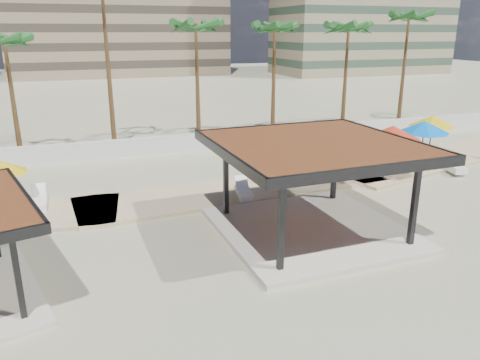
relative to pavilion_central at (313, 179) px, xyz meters
The scene contains 15 objects.
ground 4.05m from the pavilion_central, 158.28° to the right, with size 200.00×200.00×0.00m, color tan.
promenade 6.89m from the pavilion_central, 99.80° to the left, with size 44.45×7.97×0.24m.
boundary_wall 15.18m from the pavilion_central, 101.90° to the left, with size 56.00×0.30×1.20m, color silver.
pavilion_central is the anchor object (origin of this frame).
umbrella_c 8.51m from the pavilion_central, 32.46° to the left, with size 3.60×3.60×2.92m.
umbrella_d 12.65m from the pavilion_central, 30.60° to the left, with size 3.66×3.66×2.61m.
umbrella_e 15.11m from the pavilion_central, 31.81° to the left, with size 3.08×3.08×2.58m.
lounger_a 12.57m from the pavilion_central, 148.25° to the left, with size 0.69×2.07×0.78m.
lounger_b 5.13m from the pavilion_central, 104.83° to the left, with size 0.98×2.07×0.75m.
lounger_c 12.82m from the pavilion_central, 22.37° to the left, with size 1.19×2.35×0.85m.
palm_c 21.30m from the pavilion_central, 125.69° to the left, with size 3.00×3.00×8.16m.
palm_e 18.05m from the pavilion_central, 90.37° to the left, with size 3.00×3.00×9.00m.
palm_f 19.14m from the pavilion_central, 71.26° to the left, with size 3.00×3.00×8.91m.
palm_g 21.43m from the pavilion_central, 54.97° to the left, with size 3.00×3.00×8.92m.
palm_h 25.86m from the pavilion_central, 44.47° to the left, with size 3.00×3.00×9.82m.
Camera 1 is at (-5.60, -14.34, 7.86)m, focal length 35.00 mm.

